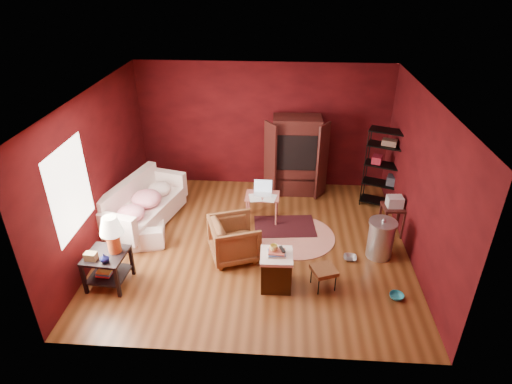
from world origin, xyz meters
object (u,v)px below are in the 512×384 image
at_px(wire_shelving, 386,166).
at_px(side_table, 109,245).
at_px(laptop_desk, 262,198).
at_px(armchair, 234,237).
at_px(sofa, 144,207).
at_px(hamper, 276,270).
at_px(tv_armoire, 296,155).

bearing_deg(wire_shelving, side_table, -129.18).
relative_size(side_table, laptop_desk, 1.49).
bearing_deg(side_table, armchair, 23.50).
relative_size(sofa, laptop_desk, 2.37).
bearing_deg(side_table, hamper, 1.76).
bearing_deg(armchair, sofa, 44.07).
xyz_separation_m(tv_armoire, wire_shelving, (1.84, -0.47, 0.02)).
height_order(armchair, wire_shelving, wire_shelving).
xyz_separation_m(armchair, tv_armoire, (1.08, 2.46, 0.51)).
bearing_deg(wire_shelving, hamper, -108.04).
relative_size(sofa, wire_shelving, 1.14).
distance_m(sofa, side_table, 1.77).
xyz_separation_m(sofa, wire_shelving, (4.79, 1.07, 0.55)).
bearing_deg(armchair, hamper, -153.96).
bearing_deg(wire_shelving, armchair, -125.22).
xyz_separation_m(hamper, laptop_desk, (-0.33, 1.98, 0.18)).
distance_m(hamper, wire_shelving, 3.53).
bearing_deg(tv_armoire, laptop_desk, -119.62).
height_order(hamper, wire_shelving, wire_shelving).
xyz_separation_m(sofa, armchair, (1.87, -0.92, 0.03)).
bearing_deg(hamper, sofa, 147.78).
relative_size(laptop_desk, tv_armoire, 0.47).
height_order(laptop_desk, wire_shelving, wire_shelving).
xyz_separation_m(laptop_desk, wire_shelving, (2.50, 0.75, 0.43)).
height_order(armchair, laptop_desk, laptop_desk).
distance_m(laptop_desk, wire_shelving, 2.64).
xyz_separation_m(sofa, laptop_desk, (2.29, 0.32, 0.13)).
distance_m(armchair, side_table, 2.06).
bearing_deg(wire_shelving, sofa, -146.97).
bearing_deg(laptop_desk, armchair, -107.58).
bearing_deg(hamper, armchair, 135.75).
xyz_separation_m(armchair, hamper, (0.75, -0.73, -0.08)).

